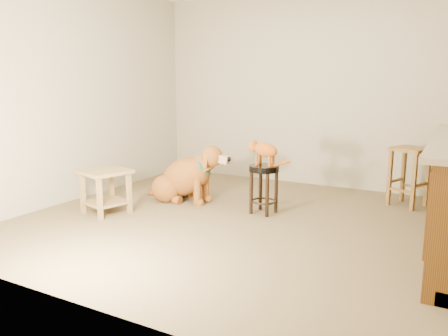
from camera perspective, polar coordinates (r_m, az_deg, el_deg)
The scene contains 7 objects.
floor at distance 4.42m, azimuth 3.36°, elevation -7.23°, with size 4.50×4.00×0.01m, color brown.
room_shell at distance 4.21m, azimuth 3.63°, elevation 15.00°, with size 4.54×4.04×2.62m.
padded_stool at distance 4.68m, azimuth 5.24°, elevation -1.49°, with size 0.32×0.32×0.53m.
wood_stool at distance 5.38m, azimuth 22.97°, elevation -0.95°, with size 0.48×0.48×0.67m.
side_table at distance 4.84m, azimuth -15.23°, elevation -2.13°, with size 0.57×0.57×0.48m.
golden_retriever at distance 5.20m, azimuth -5.11°, elevation -1.35°, with size 1.16×0.57×0.74m.
tabby_kitten at distance 4.63m, azimuth 5.19°, elevation 2.32°, with size 0.48×0.17×0.30m.
Camera 1 is at (1.78, -3.80, 1.38)m, focal length 35.00 mm.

